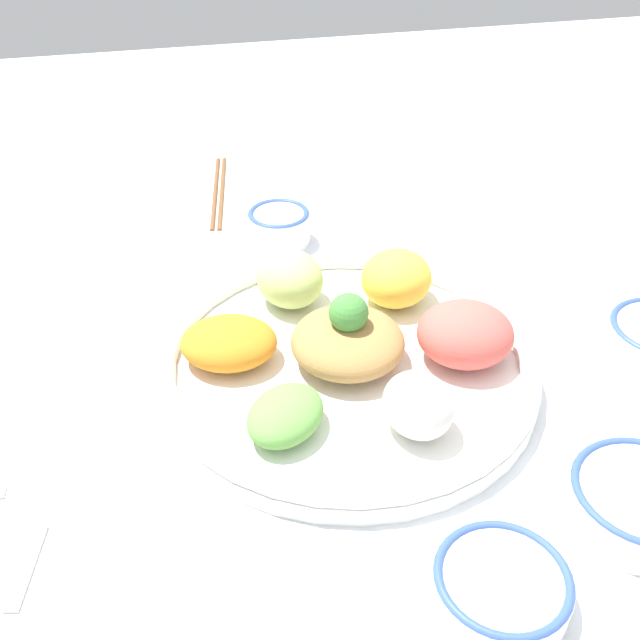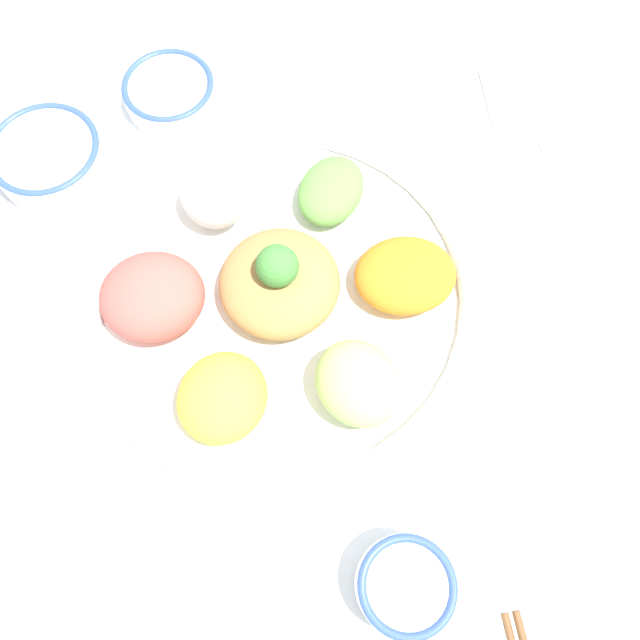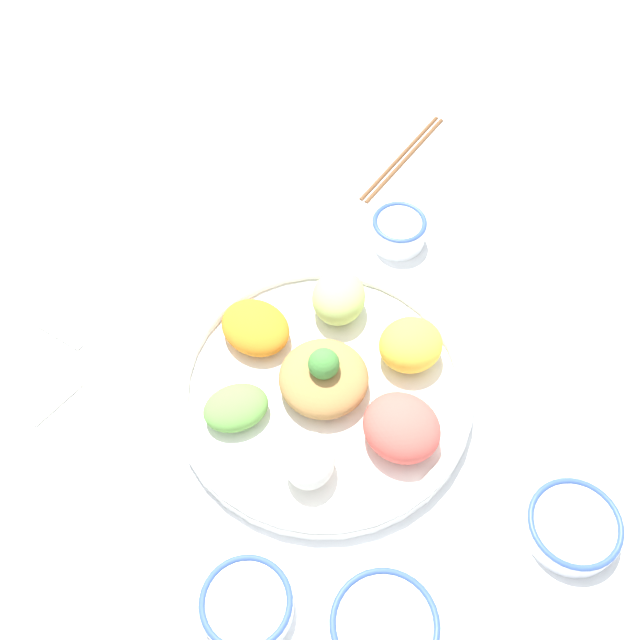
{
  "view_description": "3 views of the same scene",
  "coord_description": "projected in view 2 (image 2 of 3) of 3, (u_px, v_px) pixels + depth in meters",
  "views": [
    {
      "loc": [
        0.19,
        0.57,
        0.51
      ],
      "look_at": [
        0.05,
        -0.03,
        0.06
      ],
      "focal_mm": 42.0,
      "sensor_mm": 36.0,
      "label": 1
    },
    {
      "loc": [
        -0.02,
        -0.25,
        0.58
      ],
      "look_at": [
        0.05,
        -0.04,
        0.02
      ],
      "focal_mm": 35.0,
      "sensor_mm": 36.0,
      "label": 2
    },
    {
      "loc": [
        -0.18,
        0.42,
        0.88
      ],
      "look_at": [
        0.06,
        -0.05,
        0.09
      ],
      "focal_mm": 42.0,
      "sensor_mm": 36.0,
      "label": 3
    }
  ],
  "objects": [
    {
      "name": "ground_plane",
      "position": [
        258.0,
        309.0,
        0.63
      ],
      "size": [
        2.4,
        2.4,
        0.0
      ],
      "primitive_type": "plane",
      "color": "white"
    },
    {
      "name": "salad_platter",
      "position": [
        279.0,
        298.0,
        0.6
      ],
      "size": [
        0.39,
        0.39,
        0.1
      ],
      "color": "white",
      "rests_on": "ground_plane"
    },
    {
      "name": "sauce_bowl_red",
      "position": [
        405.0,
        586.0,
        0.51
      ],
      "size": [
        0.08,
        0.08,
        0.05
      ],
      "color": "white",
      "rests_on": "ground_plane"
    },
    {
      "name": "rice_bowl_blue",
      "position": [
        170.0,
        92.0,
        0.71
      ],
      "size": [
        0.1,
        0.1,
        0.03
      ],
      "color": "white",
      "rests_on": "ground_plane"
    },
    {
      "name": "rice_bowl_plain",
      "position": [
        48.0,
        156.0,
        0.67
      ],
      "size": [
        0.12,
        0.12,
        0.04
      ],
      "color": "white",
      "rests_on": "ground_plane"
    },
    {
      "name": "serving_spoon_main",
      "position": [
        498.0,
        124.0,
        0.71
      ],
      "size": [
        0.05,
        0.13,
        0.01
      ],
      "rotation": [
        0.0,
        0.0,
        1.35
      ],
      "color": "beige",
      "rests_on": "ground_plane"
    },
    {
      "name": "serving_spoon_extra",
      "position": [
        607.0,
        133.0,
        0.7
      ],
      "size": [
        0.13,
        0.04,
        0.01
      ],
      "rotation": [
        0.0,
        0.0,
        3.05
      ],
      "color": "beige",
      "rests_on": "ground_plane"
    }
  ]
}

